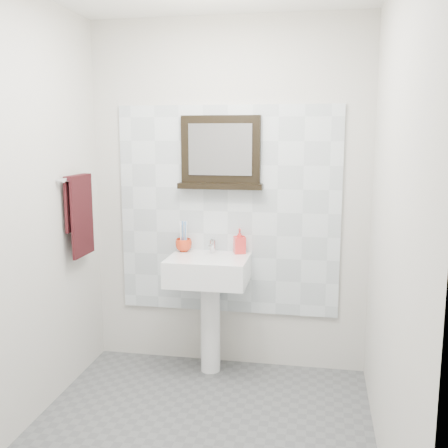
# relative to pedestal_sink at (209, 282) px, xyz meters

# --- Properties ---
(floor) EXTENTS (2.00, 2.20, 0.01)m
(floor) POSITION_rel_pedestal_sink_xyz_m (0.10, -0.87, -0.68)
(floor) COLOR #575A5C
(floor) RESTS_ON ground
(back_wall) EXTENTS (2.00, 0.01, 2.50)m
(back_wall) POSITION_rel_pedestal_sink_xyz_m (0.10, 0.23, 0.57)
(back_wall) COLOR beige
(back_wall) RESTS_ON ground
(front_wall) EXTENTS (2.00, 0.01, 2.50)m
(front_wall) POSITION_rel_pedestal_sink_xyz_m (0.10, -1.97, 0.57)
(front_wall) COLOR beige
(front_wall) RESTS_ON ground
(left_wall) EXTENTS (0.01, 2.20, 2.50)m
(left_wall) POSITION_rel_pedestal_sink_xyz_m (-0.90, -0.87, 0.57)
(left_wall) COLOR beige
(left_wall) RESTS_ON ground
(right_wall) EXTENTS (0.01, 2.20, 2.50)m
(right_wall) POSITION_rel_pedestal_sink_xyz_m (1.10, -0.87, 0.57)
(right_wall) COLOR beige
(right_wall) RESTS_ON ground
(splashback) EXTENTS (1.60, 0.02, 1.50)m
(splashback) POSITION_rel_pedestal_sink_xyz_m (0.10, 0.21, 0.47)
(splashback) COLOR silver
(splashback) RESTS_ON back_wall
(pedestal_sink) EXTENTS (0.55, 0.44, 0.96)m
(pedestal_sink) POSITION_rel_pedestal_sink_xyz_m (0.00, 0.00, 0.00)
(pedestal_sink) COLOR white
(pedestal_sink) RESTS_ON ground
(toothbrush_cup) EXTENTS (0.14, 0.14, 0.09)m
(toothbrush_cup) POSITION_rel_pedestal_sink_xyz_m (-0.21, 0.13, 0.23)
(toothbrush_cup) COLOR red
(toothbrush_cup) RESTS_ON pedestal_sink
(toothbrushes) EXTENTS (0.05, 0.04, 0.21)m
(toothbrushes) POSITION_rel_pedestal_sink_xyz_m (-0.21, 0.13, 0.31)
(toothbrushes) COLOR white
(toothbrushes) RESTS_ON toothbrush_cup
(soap_dispenser) EXTENTS (0.10, 0.10, 0.18)m
(soap_dispenser) POSITION_rel_pedestal_sink_xyz_m (0.19, 0.14, 0.27)
(soap_dispenser) COLOR red
(soap_dispenser) RESTS_ON pedestal_sink
(framed_mirror) EXTENTS (0.60, 0.11, 0.51)m
(framed_mirror) POSITION_rel_pedestal_sink_xyz_m (0.05, 0.19, 0.88)
(framed_mirror) COLOR black
(framed_mirror) RESTS_ON back_wall
(towel_bar) EXTENTS (0.07, 0.40, 0.03)m
(towel_bar) POSITION_rel_pedestal_sink_xyz_m (-0.85, -0.20, 0.73)
(towel_bar) COLOR silver
(towel_bar) RESTS_ON left_wall
(hand_towel) EXTENTS (0.06, 0.30, 0.55)m
(hand_towel) POSITION_rel_pedestal_sink_xyz_m (-0.84, -0.20, 0.52)
(hand_towel) COLOR black
(hand_towel) RESTS_ON towel_bar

